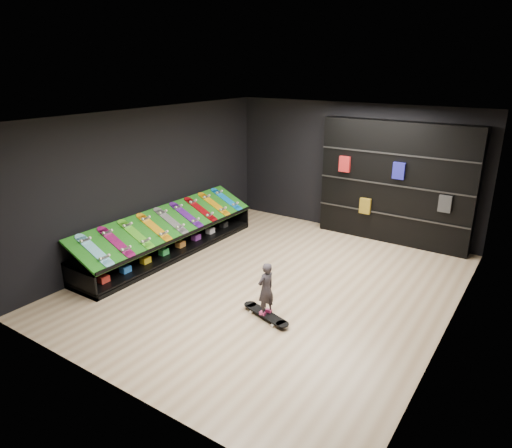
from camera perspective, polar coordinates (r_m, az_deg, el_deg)
The scene contains 20 objects.
floor at distance 8.45m, azimuth 2.08°, elevation -7.42°, with size 6.00×7.00×0.01m, color #C9AE87.
ceiling at distance 7.58m, azimuth 2.36°, elevation 13.26°, with size 6.00×7.00×0.01m, color white.
wall_back at distance 10.93m, azimuth 11.97°, elevation 6.78°, with size 6.00×0.02×3.00m, color black.
wall_front at distance 5.42m, azimuth -17.74°, elevation -6.81°, with size 6.00×0.02×3.00m, color black.
wall_left at distance 9.74m, azimuth -13.05°, elevation 5.18°, with size 0.02×7.00×3.00m, color black.
wall_right at distance 6.90m, azimuth 23.95°, elevation -1.91°, with size 0.02×7.00×3.00m, color black.
display_rack at distance 9.80m, azimuth -10.68°, elevation -2.24°, with size 0.90×4.50×0.50m, color black, non-canonical shape.
turf_ramp at distance 9.61m, azimuth -10.64°, elevation 0.25°, with size 1.00×4.50×0.04m, color #14600F.
back_shelving at distance 10.46m, azimuth 17.02°, elevation 4.88°, with size 3.35×0.39×2.68m, color black.
floor_skateboard at distance 7.36m, azimuth 1.21°, elevation -11.38°, with size 0.98×0.22×0.09m, color black, non-canonical shape.
child at distance 7.21m, azimuth 1.23°, elevation -9.30°, with size 0.20×0.14×0.52m, color black.
display_board_0 at distance 8.44m, azimuth -19.55°, elevation -3.12°, with size 0.98×0.22×0.09m, color #0CB2E5, non-canonical shape.
display_board_1 at distance 8.70m, azimuth -17.09°, elevation -2.16°, with size 0.98×0.22×0.09m, color #E5198C, non-canonical shape.
display_board_2 at distance 8.98m, azimuth -14.78°, elevation -1.26°, with size 0.98×0.22×0.09m, color green, non-canonical shape.
display_board_3 at distance 9.28m, azimuth -12.62°, elevation -0.41°, with size 0.98×0.22×0.09m, color orange, non-canonical shape.
display_board_4 at distance 9.59m, azimuth -10.59°, elevation 0.39°, with size 0.98×0.22×0.09m, color black, non-canonical shape.
display_board_5 at distance 9.92m, azimuth -8.70°, elevation 1.14°, with size 0.98×0.22×0.09m, color purple, non-canonical shape.
display_board_6 at distance 10.25m, azimuth -6.92°, elevation 1.83°, with size 0.98×0.22×0.09m, color red, non-canonical shape.
display_board_7 at distance 10.60m, azimuth -5.26°, elevation 2.48°, with size 0.98×0.22×0.09m, color yellow, non-canonical shape.
display_board_8 at distance 10.96m, azimuth -3.71°, elevation 3.09°, with size 0.98×0.22×0.09m, color blue, non-canonical shape.
Camera 1 is at (3.93, -6.43, 3.81)m, focal length 32.00 mm.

